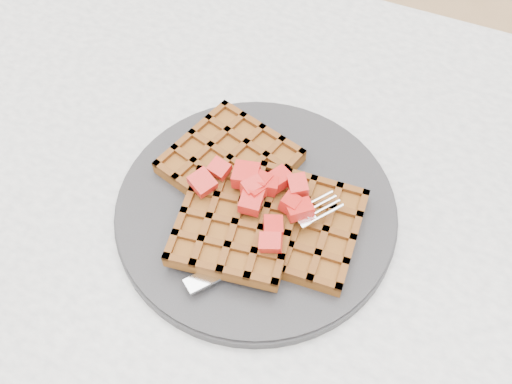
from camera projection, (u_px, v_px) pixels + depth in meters
table at (350, 305)px, 0.66m from camera, size 1.20×0.80×0.75m
plate at (256, 209)px, 0.59m from camera, size 0.29×0.29×0.02m
waffles at (255, 202)px, 0.58m from camera, size 0.23×0.21×0.03m
strawberry_pile at (256, 184)px, 0.56m from camera, size 0.15×0.15×0.02m
fork at (275, 242)px, 0.55m from camera, size 0.12×0.16×0.02m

